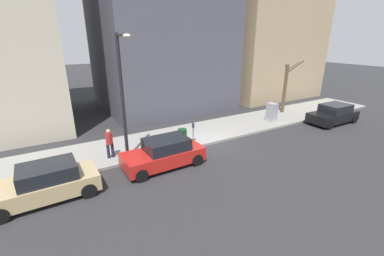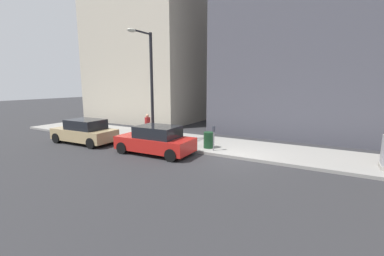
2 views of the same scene
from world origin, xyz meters
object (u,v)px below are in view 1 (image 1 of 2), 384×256
Objects in this scene: parked_car_black at (333,114)px; bare_tree at (285,87)px; parking_meter at (193,131)px; streetlamp at (123,89)px; parked_car_red at (164,153)px; trash_bin at (182,136)px; parked_car_tan at (46,183)px; utility_box at (272,112)px; office_tower_left at (258,30)px; pedestrian_near_meter at (109,142)px.

parked_car_black is 0.92× the size of bare_tree.
streetlamp reaches higher than parking_meter.
parked_car_red is 2.97m from trash_bin.
parking_meter is (1.72, -8.15, 0.24)m from parked_car_tan.
bare_tree is at bearing -79.94° from parked_car_tan.
utility_box is 0.31× the size of bare_tree.
parking_meter is 0.09× the size of office_tower_left.
parked_car_black is 19.99m from parked_car_tan.
utility_box is 3.42m from bare_tree.
parking_meter is 10.81m from bare_tree.
streetlamp is (1.53, 15.99, 3.28)m from parked_car_black.
pedestrian_near_meter is at bearing -55.94° from parked_car_tan.
bare_tree is 5.09× the size of trash_bin.
parked_car_tan is 0.29× the size of office_tower_left.
office_tower_left is (10.47, -14.78, 6.27)m from parking_meter.
bare_tree is (2.30, -14.66, -1.66)m from streetlamp.
office_tower_left is at bearing -12.65° from parked_car_black.
trash_bin is at bearing -48.62° from parked_car_red.
trash_bin is 0.06× the size of office_tower_left.
bare_tree is (3.70, -13.20, 1.62)m from parked_car_red.
utility_box is (2.57, -15.87, 0.11)m from parked_car_tan.
utility_box is at bearing -87.22° from trash_bin.
parking_meter is at bearing -12.49° from pedestrian_near_meter.
parked_car_black is at bearing -95.47° from streetlamp.
bare_tree is 15.59m from pedestrian_near_meter.
parked_car_black is at bearing -160.89° from bare_tree.
streetlamp reaches higher than utility_box.
parked_car_red is 0.65× the size of streetlamp.
utility_box is 0.22× the size of streetlamp.
parked_car_tan is (-0.03, 19.99, 0.00)m from parked_car_black.
parked_car_red is at bearing 132.84° from trash_bin.
bare_tree reaches higher than pedestrian_near_meter.
pedestrian_near_meter is (2.30, -3.20, 0.35)m from parked_car_tan.
parked_car_red is at bearing -49.32° from pedestrian_near_meter.
utility_box is at bearing 143.73° from office_tower_left.
trash_bin is at bearing -80.36° from streetlamp.
streetlamp is 14.93m from bare_tree.
utility_box is (2.41, -10.41, 0.11)m from parked_car_red.
trash_bin is (0.62, -3.64, -3.42)m from streetlamp.
utility_box is at bearing -83.72° from parking_meter.
parked_car_red is 3.85m from streetlamp.
streetlamp is (1.40, 1.46, 3.28)m from parked_car_red.
parked_car_tan is at bearing 105.90° from trash_bin.
parked_car_red and parked_car_tan have the same top height.
bare_tree is (1.28, -2.79, 1.51)m from utility_box.
office_tower_left reaches higher than parked_car_tan.
parked_car_black is 4.70× the size of trash_bin.
parked_car_red is at bearing 103.05° from utility_box.
bare_tree reaches higher than parked_car_red.
trash_bin is 4.46m from pedestrian_near_meter.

